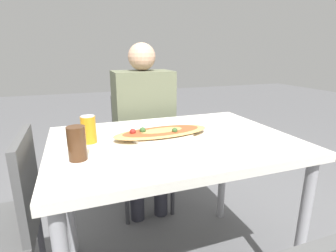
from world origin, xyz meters
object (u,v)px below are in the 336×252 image
chair_far_seated (141,144)px  soda_can (89,129)px  pizza_main (162,133)px  chair_side_left (1,221)px  dining_table (173,155)px  drink_glass (77,143)px  person_seated (144,118)px

chair_far_seated → soda_can: bearing=58.7°
chair_far_seated → pizza_main: 0.75m
chair_far_seated → soda_can: 0.84m
chair_side_left → dining_table: bearing=-90.7°
soda_can → drink_glass: drink_glass is taller
chair_side_left → chair_far_seated: bearing=-47.3°
dining_table → pizza_main: size_ratio=2.33×
dining_table → chair_far_seated: size_ratio=1.32×
dining_table → soda_can: bearing=168.9°
dining_table → person_seated: (0.02, 0.62, 0.04)m
chair_side_left → person_seated: person_seated is taller
chair_side_left → soda_can: (0.38, 0.07, 0.34)m
chair_side_left → soda_can: bearing=-80.3°
chair_side_left → drink_glass: drink_glass is taller
drink_glass → dining_table: bearing=15.0°
chair_side_left → pizza_main: chair_side_left is taller
chair_far_seated → pizza_main: (-0.06, -0.69, 0.30)m
soda_can → drink_glass: bearing=-106.0°
chair_far_seated → chair_side_left: 1.06m
pizza_main → person_seated: bearing=83.9°
dining_table → soda_can: 0.41m
pizza_main → chair_side_left: bearing=-177.3°
chair_side_left → pizza_main: 0.78m
person_seated → pizza_main: 0.58m
drink_glass → chair_far_seated: bearing=61.8°
person_seated → soda_can: bearing=53.9°
pizza_main → soda_can: bearing=174.6°
dining_table → person_seated: person_seated is taller
pizza_main → soda_can: size_ratio=3.89×
soda_can → dining_table: bearing=-11.1°
chair_far_seated → drink_glass: size_ratio=6.50×
dining_table → chair_side_left: bearing=179.3°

